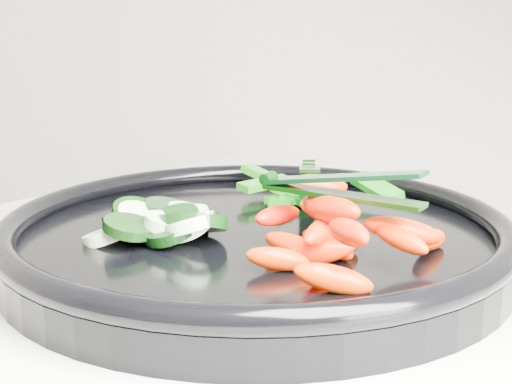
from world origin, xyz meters
The scene contains 6 objects.
veggie_tray centered at (-0.70, 1.67, 0.95)m, with size 0.45×0.45×0.04m.
cucumber_pile centered at (-0.75, 1.62, 0.96)m, with size 0.12×0.11×0.04m.
carrot_pile centered at (-0.62, 1.65, 0.97)m, with size 0.13×0.15×0.06m.
pepper_pile centered at (-0.73, 1.76, 0.96)m, with size 0.15×0.10×0.03m.
tong_carrot centered at (-0.62, 1.65, 1.00)m, with size 0.11×0.03×0.02m.
tong_pepper centered at (-0.72, 1.76, 0.98)m, with size 0.08×0.10×0.02m.
Camera 1 is at (-0.38, 1.28, 1.11)m, focal length 50.00 mm.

